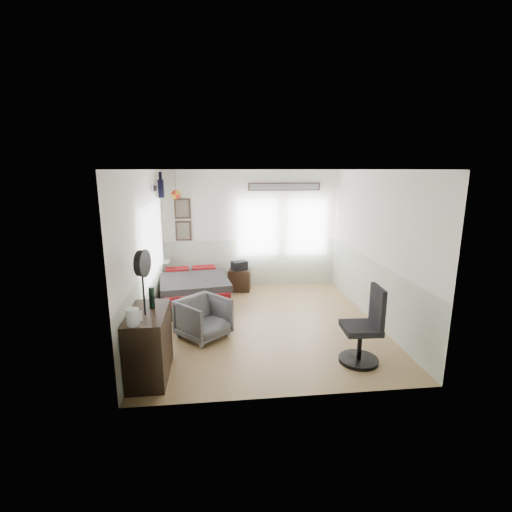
# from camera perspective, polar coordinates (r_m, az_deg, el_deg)

# --- Properties ---
(ground_plane) EXTENTS (4.00, 4.50, 0.01)m
(ground_plane) POSITION_cam_1_polar(r_m,az_deg,el_deg) (6.80, 1.23, -10.27)
(ground_plane) COLOR #997549
(room_shell) EXTENTS (4.02, 4.52, 2.71)m
(room_shell) POSITION_cam_1_polar(r_m,az_deg,el_deg) (6.51, 0.40, 3.54)
(room_shell) COLOR white
(room_shell) RESTS_ON ground_plane
(wall_decor) EXTENTS (3.55, 1.32, 1.44)m
(wall_decor) POSITION_cam_1_polar(r_m,az_deg,el_deg) (8.17, -8.33, 8.82)
(wall_decor) COLOR #3E281D
(wall_decor) RESTS_ON room_shell
(bed) EXTENTS (1.50, 1.96, 0.58)m
(bed) POSITION_cam_1_polar(r_m,az_deg,el_deg) (7.75, -9.52, -5.21)
(bed) COLOR #352316
(bed) RESTS_ON ground_plane
(dresser) EXTENTS (0.48, 1.00, 0.90)m
(dresser) POSITION_cam_1_polar(r_m,az_deg,el_deg) (5.23, -16.11, -12.89)
(dresser) COLOR #352316
(dresser) RESTS_ON ground_plane
(armchair) EXTENTS (1.02, 1.02, 0.66)m
(armchair) POSITION_cam_1_polar(r_m,az_deg,el_deg) (6.19, -8.08, -9.45)
(armchair) COLOR slate
(armchair) RESTS_ON ground_plane
(nightstand) EXTENTS (0.54, 0.47, 0.48)m
(nightstand) POSITION_cam_1_polar(r_m,az_deg,el_deg) (8.47, -2.56, -3.71)
(nightstand) COLOR #352316
(nightstand) RESTS_ON ground_plane
(task_chair) EXTENTS (0.56, 0.56, 1.13)m
(task_chair) POSITION_cam_1_polar(r_m,az_deg,el_deg) (5.56, 16.39, -11.16)
(task_chair) COLOR black
(task_chair) RESTS_ON ground_plane
(kettle) EXTENTS (0.18, 0.15, 0.20)m
(kettle) POSITION_cam_1_polar(r_m,az_deg,el_deg) (4.66, -18.39, -8.92)
(kettle) COLOR silver
(kettle) RESTS_ON dresser
(bottle) EXTENTS (0.07, 0.07, 0.30)m
(bottle) POSITION_cam_1_polar(r_m,az_deg,el_deg) (5.11, -15.74, -6.20)
(bottle) COLOR black
(bottle) RESTS_ON dresser
(stand_fan) EXTENTS (0.16, 0.34, 0.85)m
(stand_fan) POSITION_cam_1_polar(r_m,az_deg,el_deg) (4.78, -17.06, -1.25)
(stand_fan) COLOR black
(stand_fan) RESTS_ON dresser
(black_bag) EXTENTS (0.40, 0.34, 0.20)m
(black_bag) POSITION_cam_1_polar(r_m,az_deg,el_deg) (8.38, -2.58, -1.47)
(black_bag) COLOR black
(black_bag) RESTS_ON nightstand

